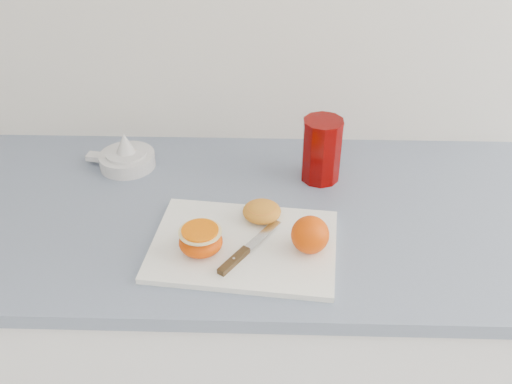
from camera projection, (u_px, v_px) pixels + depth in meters
counter at (225, 347)px, 1.46m from camera, size 2.55×0.64×0.89m
cutting_board at (244, 245)px, 1.09m from camera, size 0.37×0.29×0.01m
whole_orange at (310, 235)px, 1.05m from camera, size 0.07×0.07×0.07m
half_orange at (201, 240)px, 1.06m from camera, size 0.08×0.08×0.05m
squeezed_shell at (262, 211)px, 1.15m from camera, size 0.08×0.08×0.03m
paring_knife at (239, 256)px, 1.05m from camera, size 0.12×0.16×0.01m
citrus_juicer at (126, 157)px, 1.33m from camera, size 0.16×0.13×0.09m
red_tumbler at (321, 152)px, 1.26m from camera, size 0.09×0.09×0.15m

